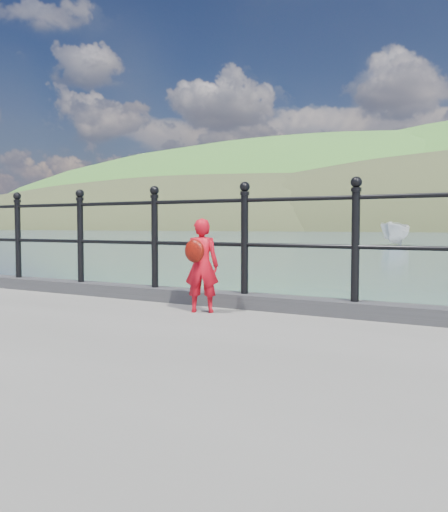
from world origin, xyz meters
The scene contains 5 objects.
ground centered at (0.00, 0.00, 0.00)m, with size 600.00×600.00×0.00m, color #2D4251.
kerb centered at (0.00, -0.15, 1.07)m, with size 60.00×0.30×0.15m, color #28282B.
railing centered at (0.00, -0.15, 1.82)m, with size 18.11×0.11×1.20m.
child centered at (0.37, -0.66, 1.49)m, with size 0.41×0.36×0.95m.
launch_white centered at (-8.69, 48.26, 1.12)m, with size 2.18×5.79×2.23m, color white.
Camera 1 is at (3.32, -5.24, 1.88)m, focal length 38.00 mm.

